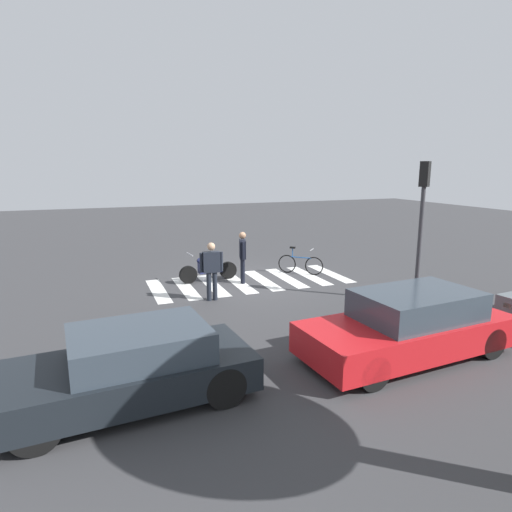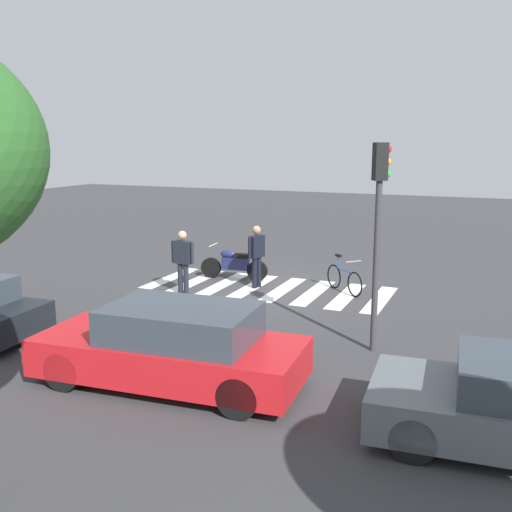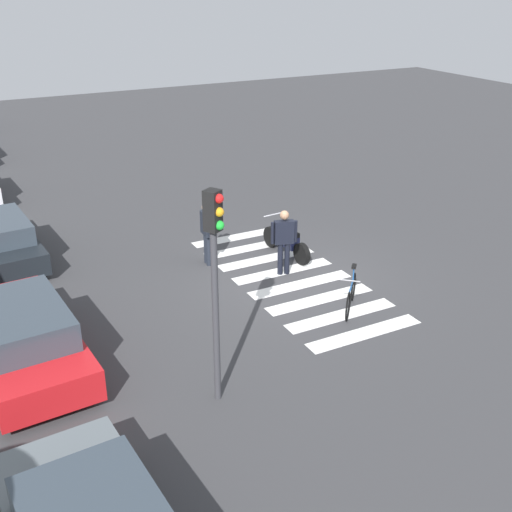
# 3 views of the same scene
# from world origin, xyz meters

# --- Properties ---
(ground_plane) EXTENTS (60.00, 60.00, 0.00)m
(ground_plane) POSITION_xyz_m (0.00, 0.00, 0.00)
(ground_plane) COLOR #38383A
(police_motorcycle) EXTENTS (2.07, 0.62, 1.02)m
(police_motorcycle) POSITION_xyz_m (1.32, -0.60, 0.45)
(police_motorcycle) COLOR black
(police_motorcycle) RESTS_ON ground_plane
(leaning_bicycle) EXTENTS (1.28, 1.18, 1.00)m
(leaning_bicycle) POSITION_xyz_m (-2.09, -0.36, 0.38)
(leaning_bicycle) COLOR black
(leaning_bicycle) RESTS_ON ground_plane
(officer_on_foot) EXTENTS (0.33, 0.67, 1.75)m
(officer_on_foot) POSITION_xyz_m (0.31, 0.06, 1.01)
(officer_on_foot) COLOR black
(officer_on_foot) RESTS_ON ground_plane
(officer_by_motorcycle) EXTENTS (0.69, 0.23, 1.74)m
(officer_by_motorcycle) POSITION_xyz_m (1.80, 1.56, 1.00)
(officer_by_motorcycle) COLOR #1E232D
(officer_by_motorcycle) RESTS_ON ground_plane
(crosswalk_stripes) EXTENTS (6.75, 2.83, 0.01)m
(crosswalk_stripes) POSITION_xyz_m (0.00, 0.00, 0.00)
(crosswalk_stripes) COLOR silver
(crosswalk_stripes) RESTS_ON ground_plane
(car_red_convertible) EXTENTS (4.66, 2.14, 1.39)m
(car_red_convertible) POSITION_xyz_m (-0.99, 6.77, 0.66)
(car_red_convertible) COLOR black
(car_red_convertible) RESTS_ON ground_plane
(traffic_light_pole) EXTENTS (0.36, 0.33, 4.04)m
(traffic_light_pole) POSITION_xyz_m (-3.78, 3.80, 2.73)
(traffic_light_pole) COLOR #38383D
(traffic_light_pole) RESTS_ON ground_plane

